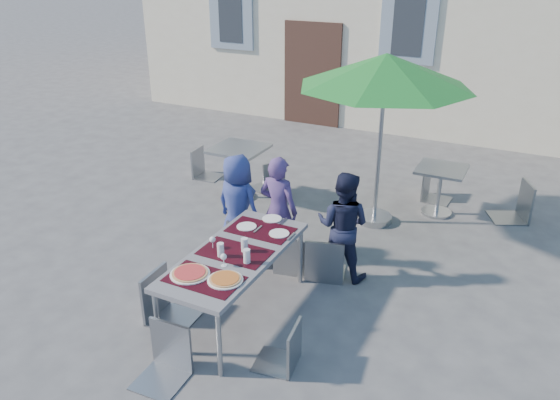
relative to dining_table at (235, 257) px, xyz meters
The scene contains 22 objects.
ground 0.94m from the dining_table, 102.44° to the right, with size 90.00×90.00×0.00m, color #49494C.
dining_table is the anchor object (origin of this frame).
pizza_near_left 0.58m from the dining_table, 106.41° to the right, with size 0.38×0.38×0.03m.
pizza_near_right 0.53m from the dining_table, 68.81° to the right, with size 0.33×0.33×0.03m.
glassware 0.16m from the dining_table, 67.15° to the right, with size 0.52×0.40×0.15m.
place_settings 0.65m from the dining_table, 88.30° to the left, with size 0.66×0.52×0.01m.
child_0 1.37m from the dining_table, 119.41° to the left, with size 0.63×0.41×1.30m, color navy.
child_1 1.21m from the dining_table, 95.33° to the left, with size 0.50×0.33×1.37m, color #4E3770.
child_2 1.42m from the dining_table, 60.30° to the left, with size 0.63×0.37×1.31m, color #171A33.
chair_0 1.12m from the dining_table, 113.59° to the left, with size 0.49×0.49×1.03m.
chair_1 1.05m from the dining_table, 81.18° to the left, with size 0.48×0.48×0.93m.
chair_2 1.21m from the dining_table, 61.99° to the left, with size 0.55×0.55×1.01m.
chair_3 0.76m from the dining_table, 149.18° to the right, with size 0.47×0.47×1.01m.
chair_4 0.96m from the dining_table, 31.32° to the right, with size 0.43×0.43×0.86m.
chair_5 1.09m from the dining_table, 95.57° to the right, with size 0.44×0.45×0.96m.
patio_umbrella 3.18m from the dining_table, 77.23° to the left, with size 2.30×2.30×2.36m.
cafe_table_0 3.05m from the dining_table, 119.71° to the left, with size 0.77×0.77×0.82m.
bg_chair_l_0 4.01m from the dining_table, 128.89° to the left, with size 0.46×0.45×0.94m.
bg_chair_r_0 3.34m from the dining_table, 111.39° to the left, with size 0.58×0.58×0.98m.
cafe_table_1 3.70m from the dining_table, 68.20° to the left, with size 0.67×0.67×0.72m.
bg_chair_l_1 4.10m from the dining_table, 73.18° to the left, with size 0.43×0.42×0.91m.
bg_chair_r_1 4.48m from the dining_table, 57.17° to the left, with size 0.62×0.62×1.06m.
Camera 1 is at (2.69, -3.46, 3.51)m, focal length 35.00 mm.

